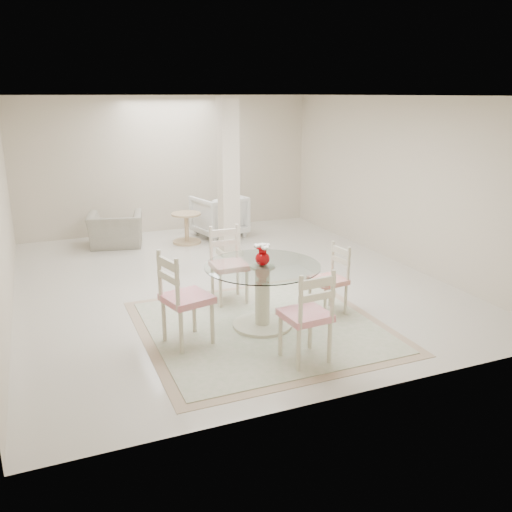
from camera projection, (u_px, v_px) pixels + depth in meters
name	position (u px, v px, depth m)	size (l,w,h in m)	color
ground	(227.00, 281.00, 8.21)	(7.00, 7.00, 0.00)	beige
room_shell	(225.00, 158.00, 7.68)	(6.02, 7.02, 2.71)	beige
column	(228.00, 178.00, 9.16)	(0.30, 0.30, 2.70)	beige
area_rug	(262.00, 327.00, 6.59)	(2.87, 2.87, 0.02)	tan
dining_table	(262.00, 296.00, 6.48)	(1.37, 1.37, 0.79)	beige
red_vase	(263.00, 255.00, 6.33)	(0.20, 0.19, 0.27)	#AB0509
dining_chair_east	(333.00, 274.00, 6.89)	(0.45, 0.45, 1.00)	beige
dining_chair_north	(227.00, 259.00, 7.29)	(0.46, 0.46, 1.13)	beige
dining_chair_west	(181.00, 292.00, 5.94)	(0.59, 0.59, 1.21)	beige
dining_chair_south	(309.00, 310.00, 5.55)	(0.49, 0.49, 1.15)	beige
recliner_taupe	(116.00, 230.00, 10.00)	(0.96, 0.84, 0.62)	#9D9782
armchair_white	(219.00, 216.00, 10.69)	(0.88, 0.90, 0.82)	silver
side_table	(187.00, 229.00, 10.23)	(0.56, 0.56, 0.58)	tan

